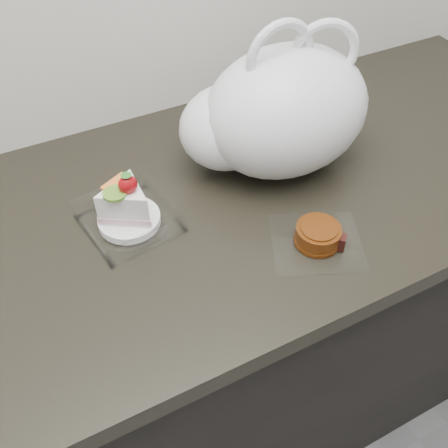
# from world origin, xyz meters

# --- Properties ---
(counter) EXTENTS (2.04, 0.64, 0.90)m
(counter) POSITION_xyz_m (0.00, 1.69, 0.45)
(counter) COLOR black
(counter) RESTS_ON ground
(cake_tray) EXTENTS (0.17, 0.17, 0.11)m
(cake_tray) POSITION_xyz_m (0.01, 1.69, 0.93)
(cake_tray) COLOR white
(cake_tray) RESTS_ON counter
(mooncake_wrap) EXTENTS (0.19, 0.19, 0.04)m
(mooncake_wrap) POSITION_xyz_m (0.28, 1.51, 0.91)
(mooncake_wrap) COLOR white
(mooncake_wrap) RESTS_ON counter
(plastic_bag) EXTENTS (0.38, 0.29, 0.29)m
(plastic_bag) POSITION_xyz_m (0.31, 1.73, 1.01)
(plastic_bag) COLOR white
(plastic_bag) RESTS_ON counter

